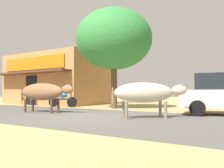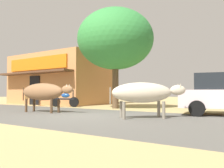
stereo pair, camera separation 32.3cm
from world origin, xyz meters
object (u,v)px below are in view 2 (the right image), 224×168
Objects in this scene: roadside_tree at (115,39)px; cafe_chair_by_doorway at (28,98)px; parked_motorcycle at (65,99)px; cow_near_brown at (43,92)px; cafe_chair_near_tree at (38,98)px; cow_far_dark at (144,93)px.

cafe_chair_by_doorway is (-7.88, 0.07, -3.38)m from roadside_tree.
cafe_chair_by_doorway is at bearing 171.51° from parked_motorcycle.
cafe_chair_by_doorway is at bearing 179.52° from roadside_tree.
roadside_tree reaches higher than cow_near_brown.
parked_motorcycle is 2.32m from cafe_chair_near_tree.
cow_far_dark is at bearing -45.53° from roadside_tree.
roadside_tree is 3.12× the size of parked_motorcycle.
cafe_chair_by_doorway is at bearing 157.29° from cafe_chair_near_tree.
cow_near_brown is (2.11, -3.43, 0.45)m from parked_motorcycle.
roadside_tree is 6.63m from cafe_chair_near_tree.
parked_motorcycle is at bearing 121.57° from cow_near_brown.
cow_near_brown is (-1.22, -4.05, -2.98)m from roadside_tree.
cow_far_dark is (4.89, 0.31, -0.04)m from cow_near_brown.
cow_far_dark is (3.67, -3.73, -3.02)m from roadside_tree.
cow_near_brown is at bearing -176.35° from cow_far_dark.
cow_near_brown is at bearing -58.43° from parked_motorcycle.
parked_motorcycle is 4.06m from cow_near_brown.
cafe_chair_near_tree is 2.43m from cafe_chair_by_doorway.
roadside_tree is at bearing 134.47° from cow_far_dark.
cow_near_brown reaches higher than parked_motorcycle.
roadside_tree is 6.04m from cow_far_dark.
roadside_tree is 6.12× the size of cafe_chair_near_tree.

